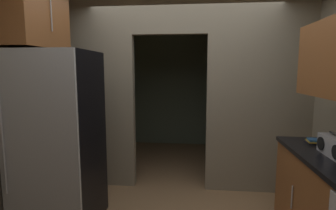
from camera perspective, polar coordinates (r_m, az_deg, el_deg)
kitchen_partition at (r=3.61m, az=4.30°, el=4.70°), size 3.37×0.12×2.77m
adjoining_room_shell at (r=5.25m, az=4.19°, el=4.51°), size 3.37×2.35×2.77m
refrigerator at (r=3.02m, az=-22.55°, el=-7.05°), size 0.77×0.77×1.85m
upper_cabinet_fridgeside at (r=3.21m, az=-26.95°, el=18.58°), size 0.36×0.85×0.87m
book_stack at (r=2.99m, az=28.96°, el=-6.87°), size 0.15×0.16×0.05m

